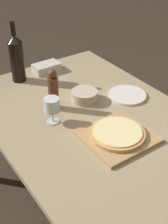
% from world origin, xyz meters
% --- Properties ---
extents(ground_plane, '(12.00, 12.00, 0.00)m').
position_xyz_m(ground_plane, '(0.00, 0.00, 0.00)').
color(ground_plane, '#382D23').
extents(dining_table, '(0.97, 1.51, 0.78)m').
position_xyz_m(dining_table, '(0.00, 0.00, 0.69)').
color(dining_table, '#9E8966').
rests_on(dining_table, ground_plane).
extents(cutting_board, '(0.32, 0.30, 0.02)m').
position_xyz_m(cutting_board, '(0.00, -0.17, 0.79)').
color(cutting_board, tan).
rests_on(cutting_board, dining_table).
extents(pizza, '(0.26, 0.26, 0.02)m').
position_xyz_m(pizza, '(0.00, -0.17, 0.81)').
color(pizza, tan).
rests_on(pizza, cutting_board).
extents(wine_bottle, '(0.09, 0.09, 0.37)m').
position_xyz_m(wine_bottle, '(-0.14, 0.63, 0.93)').
color(wine_bottle, black).
rests_on(wine_bottle, dining_table).
extents(pepper_mill, '(0.06, 0.06, 0.23)m').
position_xyz_m(pepper_mill, '(-0.12, 0.23, 0.89)').
color(pepper_mill, '#5B2D19').
rests_on(pepper_mill, dining_table).
extents(wine_glass, '(0.08, 0.08, 0.14)m').
position_xyz_m(wine_glass, '(-0.19, 0.12, 0.88)').
color(wine_glass, silver).
rests_on(wine_glass, dining_table).
extents(small_bowl, '(0.15, 0.15, 0.06)m').
position_xyz_m(small_bowl, '(0.06, 0.20, 0.81)').
color(small_bowl, beige).
rests_on(small_bowl, dining_table).
extents(dinner_plate, '(0.22, 0.22, 0.01)m').
position_xyz_m(dinner_plate, '(0.29, 0.10, 0.79)').
color(dinner_plate, silver).
rests_on(dinner_plate, dining_table).
extents(food_container, '(0.17, 0.10, 0.05)m').
position_xyz_m(food_container, '(0.06, 0.64, 0.81)').
color(food_container, beige).
rests_on(food_container, dining_table).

